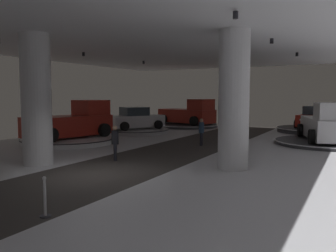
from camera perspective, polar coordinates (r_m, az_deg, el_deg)
ground at (r=13.53m, az=-11.59°, el=-7.78°), size 24.00×44.00×0.06m
ceiling_with_spotlights at (r=13.44m, az=-12.03°, el=16.06°), size 24.00×44.00×0.39m
column_left at (r=15.80m, az=-20.60°, el=3.99°), size 1.24×1.24×5.50m
column_right at (r=14.19m, az=10.64°, el=4.13°), size 1.22×1.22×5.50m
display_platform_deep_left at (r=32.60m, az=2.98°, el=0.15°), size 5.86×5.86×0.27m
pickup_truck_deep_left at (r=32.32m, az=3.43°, el=1.97°), size 5.66×3.69×2.30m
display_platform_far_left at (r=27.54m, az=-5.18°, el=-0.74°), size 5.12×5.12×0.31m
display_car_far_left at (r=27.45m, az=-5.25°, el=1.12°), size 3.70×4.54×1.71m
display_platform_deep_right at (r=30.12m, az=22.75°, el=-0.56°), size 5.85×5.85×0.36m
display_car_deep_right at (r=30.08m, az=22.83°, el=1.20°), size 2.78×4.44×1.71m
display_platform_mid_left at (r=22.48m, az=-15.84°, el=-2.22°), size 5.68×5.68×0.32m
pickup_truck_mid_left at (r=22.54m, az=-15.22°, el=0.58°), size 3.58×5.63×2.30m
display_platform_far_right at (r=23.05m, az=24.26°, el=-2.42°), size 5.93×5.93×0.23m
pickup_truck_far_right at (r=22.63m, az=24.53°, el=0.08°), size 3.86×5.68×2.30m
visitor_walking_near at (r=15.96m, az=-8.59°, el=-2.38°), size 0.32×0.32×1.59m
visitor_walking_far at (r=20.55m, az=5.44°, el=-0.68°), size 0.32×0.32×1.59m
stanchion_a at (r=9.20m, az=-19.34°, el=-11.59°), size 0.28×0.28×1.01m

